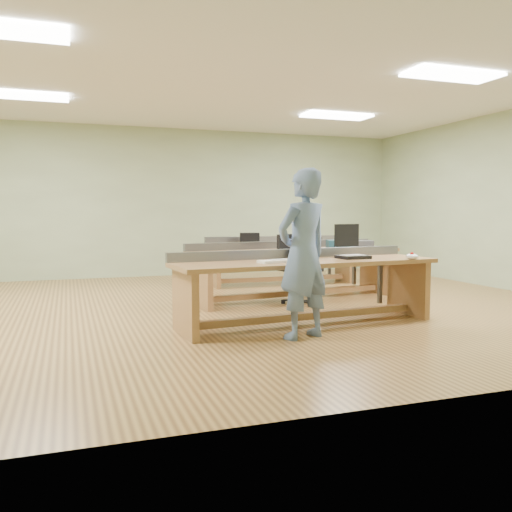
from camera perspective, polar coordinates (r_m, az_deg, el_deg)
name	(u,v)px	position (r m, az deg, el deg)	size (l,w,h in m)	color
floor	(222,308)	(7.45, -3.59, -5.47)	(10.00, 10.00, 0.00)	#A0763C
ceiling	(221,84)	(7.53, -3.72, 17.63)	(10.00, 10.00, 0.00)	silver
wall_back	(169,202)	(11.24, -9.16, 5.59)	(10.00, 0.04, 3.00)	#A0B488
wall_front	(387,183)	(3.65, 13.62, 7.48)	(10.00, 0.04, 3.00)	#A0B488
fluor_panels	(221,86)	(7.52, -3.71, 17.41)	(6.20, 3.50, 0.03)	white
workbench_front	(305,276)	(6.35, 5.23, -2.12)	(3.19, 1.09, 0.86)	olive
workbench_mid	(294,262)	(8.12, 4.06, -0.62)	(3.30, 1.25, 0.86)	olive
workbench_back	(281,254)	(9.85, 2.67, 0.26)	(2.73, 0.78, 0.86)	olive
person	(303,254)	(5.59, 4.98, 0.21)	(0.64, 0.42, 1.76)	slate
laptop_base	(353,257)	(6.62, 10.17, -0.10)	(0.35, 0.29, 0.04)	black
laptop_screen	(347,235)	(6.71, 9.52, 2.16)	(0.35, 0.02, 0.28)	black
keyboard	(279,261)	(6.04, 2.40, -0.53)	(0.49, 0.16, 0.03)	white
trackball_mouse	(412,256)	(6.69, 16.09, -0.04)	(0.14, 0.16, 0.07)	white
camera_bag	(302,252)	(6.53, 4.89, 0.47)	(0.25, 0.16, 0.17)	black
task_chair	(298,279)	(7.68, 4.42, -2.42)	(0.67, 0.67, 0.99)	black
parts_bin_teal	(339,244)	(8.40, 8.76, 1.23)	(0.37, 0.28, 0.13)	#143341
parts_bin_grey	(358,244)	(8.47, 10.65, 1.21)	(0.45, 0.28, 0.12)	#363638
mug	(313,246)	(8.06, 6.06, 1.04)	(0.13, 0.13, 0.11)	#363638
drinks_can	(299,245)	(8.14, 4.55, 1.14)	(0.07, 0.07, 0.12)	silver
storage_box_back	(250,238)	(9.53, -0.68, 1.88)	(0.33, 0.24, 0.19)	black
tray_back	(314,240)	(9.95, 6.17, 1.73)	(0.27, 0.20, 0.11)	#363638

